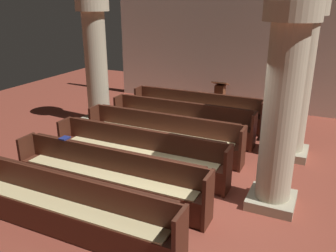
{
  "coord_description": "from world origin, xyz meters",
  "views": [
    {
      "loc": [
        2.14,
        -5.34,
        3.44
      ],
      "look_at": [
        -0.99,
        1.39,
        0.75
      ],
      "focal_mm": 37.68,
      "sensor_mm": 36.0,
      "label": 1
    }
  ],
  "objects_px": {
    "pillar_far_side": "(96,61)",
    "hymn_book": "(65,138)",
    "pillar_aisle_rear": "(282,108)",
    "pew_row_5": "(67,206)",
    "kneeler_box_navy": "(271,136)",
    "pew_row_2": "(163,133)",
    "lectern": "(219,101)",
    "pew_row_4": "(108,174)",
    "pew_row_1": "(181,119)",
    "pew_row_0": "(196,108)",
    "pillar_aisle_side": "(297,80)",
    "pew_row_3": "(139,151)"
  },
  "relations": [
    {
      "from": "pew_row_2",
      "to": "pew_row_4",
      "type": "height_order",
      "value": "same"
    },
    {
      "from": "pew_row_2",
      "to": "pillar_aisle_rear",
      "type": "relative_size",
      "value": 1.11
    },
    {
      "from": "pew_row_5",
      "to": "lectern",
      "type": "relative_size",
      "value": 3.52
    },
    {
      "from": "pew_row_1",
      "to": "kneeler_box_navy",
      "type": "relative_size",
      "value": 11.31
    },
    {
      "from": "pew_row_5",
      "to": "pillar_aisle_rear",
      "type": "xyz_separation_m",
      "value": [
        2.7,
        2.15,
        1.29
      ]
    },
    {
      "from": "pew_row_2",
      "to": "pew_row_3",
      "type": "xyz_separation_m",
      "value": [
        0.0,
        -1.11,
        0.0
      ]
    },
    {
      "from": "pillar_aisle_side",
      "to": "pillar_aisle_rear",
      "type": "bearing_deg",
      "value": -90.0
    },
    {
      "from": "kneeler_box_navy",
      "to": "pillar_aisle_rear",
      "type": "bearing_deg",
      "value": -80.26
    },
    {
      "from": "pew_row_4",
      "to": "pillar_far_side",
      "type": "distance_m",
      "value": 4.55
    },
    {
      "from": "hymn_book",
      "to": "pew_row_1",
      "type": "bearing_deg",
      "value": 70.88
    },
    {
      "from": "pillar_far_side",
      "to": "pew_row_5",
      "type": "bearing_deg",
      "value": -59.88
    },
    {
      "from": "pew_row_0",
      "to": "pew_row_4",
      "type": "bearing_deg",
      "value": -90.0
    },
    {
      "from": "pew_row_4",
      "to": "lectern",
      "type": "xyz_separation_m",
      "value": [
        0.34,
        5.58,
        -0.04
      ]
    },
    {
      "from": "pew_row_0",
      "to": "pew_row_1",
      "type": "relative_size",
      "value": 1.0
    },
    {
      "from": "pew_row_0",
      "to": "pillar_far_side",
      "type": "bearing_deg",
      "value": -159.51
    },
    {
      "from": "pillar_aisle_rear",
      "to": "pew_row_1",
      "type": "bearing_deg",
      "value": 139.57
    },
    {
      "from": "pew_row_4",
      "to": "pew_row_5",
      "type": "relative_size",
      "value": 1.0
    },
    {
      "from": "pew_row_1",
      "to": "pillar_far_side",
      "type": "relative_size",
      "value": 1.11
    },
    {
      "from": "pew_row_3",
      "to": "pillar_far_side",
      "type": "height_order",
      "value": "pillar_far_side"
    },
    {
      "from": "hymn_book",
      "to": "pillar_far_side",
      "type": "bearing_deg",
      "value": 115.55
    },
    {
      "from": "pillar_aisle_side",
      "to": "lectern",
      "type": "height_order",
      "value": "pillar_aisle_side"
    },
    {
      "from": "pew_row_0",
      "to": "hymn_book",
      "type": "bearing_deg",
      "value": -104.37
    },
    {
      "from": "pillar_far_side",
      "to": "pew_row_4",
      "type": "bearing_deg",
      "value": -52.52
    },
    {
      "from": "kneeler_box_navy",
      "to": "pillar_far_side",
      "type": "bearing_deg",
      "value": -172.87
    },
    {
      "from": "lectern",
      "to": "pew_row_4",
      "type": "bearing_deg",
      "value": -93.5
    },
    {
      "from": "pew_row_0",
      "to": "kneeler_box_navy",
      "type": "relative_size",
      "value": 11.31
    },
    {
      "from": "pew_row_4",
      "to": "kneeler_box_navy",
      "type": "relative_size",
      "value": 11.31
    },
    {
      "from": "hymn_book",
      "to": "pillar_aisle_rear",
      "type": "bearing_deg",
      "value": 12.54
    },
    {
      "from": "pew_row_1",
      "to": "pillar_aisle_side",
      "type": "xyz_separation_m",
      "value": [
        2.7,
        0.0,
        1.29
      ]
    },
    {
      "from": "pew_row_1",
      "to": "pew_row_4",
      "type": "relative_size",
      "value": 1.0
    },
    {
      "from": "pillar_far_side",
      "to": "hymn_book",
      "type": "xyz_separation_m",
      "value": [
        1.56,
        -3.27,
        -0.85
      ]
    },
    {
      "from": "pillar_far_side",
      "to": "kneeler_box_navy",
      "type": "xyz_separation_m",
      "value": [
        4.84,
        0.61,
        -1.65
      ]
    },
    {
      "from": "pew_row_5",
      "to": "lectern",
      "type": "distance_m",
      "value": 6.7
    },
    {
      "from": "pew_row_5",
      "to": "pillar_aisle_side",
      "type": "bearing_deg",
      "value": 58.76
    },
    {
      "from": "pew_row_5",
      "to": "pillar_aisle_side",
      "type": "xyz_separation_m",
      "value": [
        2.7,
        4.46,
        1.29
      ]
    },
    {
      "from": "pew_row_2",
      "to": "pillar_far_side",
      "type": "distance_m",
      "value": 3.2
    },
    {
      "from": "pew_row_2",
      "to": "pew_row_4",
      "type": "bearing_deg",
      "value": -90.0
    },
    {
      "from": "pew_row_2",
      "to": "pew_row_4",
      "type": "distance_m",
      "value": 2.23
    },
    {
      "from": "pew_row_0",
      "to": "hymn_book",
      "type": "xyz_separation_m",
      "value": [
        -1.09,
        -4.26,
        0.44
      ]
    },
    {
      "from": "pillar_far_side",
      "to": "lectern",
      "type": "distance_m",
      "value": 3.9
    },
    {
      "from": "pillar_aisle_rear",
      "to": "hymn_book",
      "type": "relative_size",
      "value": 18.6
    },
    {
      "from": "pew_row_0",
      "to": "pillar_far_side",
      "type": "height_order",
      "value": "pillar_far_side"
    },
    {
      "from": "pew_row_5",
      "to": "kneeler_box_navy",
      "type": "height_order",
      "value": "pew_row_5"
    },
    {
      "from": "pew_row_1",
      "to": "pillar_aisle_side",
      "type": "bearing_deg",
      "value": 0.1
    },
    {
      "from": "pew_row_1",
      "to": "pillar_aisle_rear",
      "type": "distance_m",
      "value": 3.78
    },
    {
      "from": "kneeler_box_navy",
      "to": "pew_row_2",
      "type": "bearing_deg",
      "value": -139.88
    },
    {
      "from": "pew_row_3",
      "to": "hymn_book",
      "type": "relative_size",
      "value": 20.72
    },
    {
      "from": "pillar_aisle_side",
      "to": "pillar_aisle_rear",
      "type": "height_order",
      "value": "same"
    },
    {
      "from": "pew_row_2",
      "to": "pillar_aisle_side",
      "type": "height_order",
      "value": "pillar_aisle_side"
    },
    {
      "from": "pew_row_4",
      "to": "pillar_aisle_side",
      "type": "distance_m",
      "value": 4.49
    }
  ]
}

